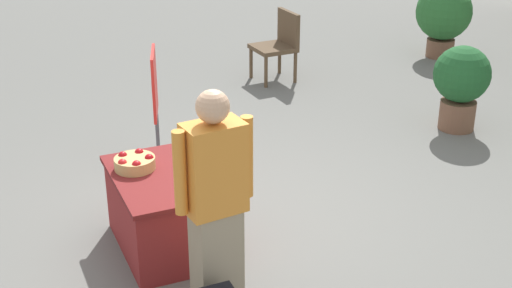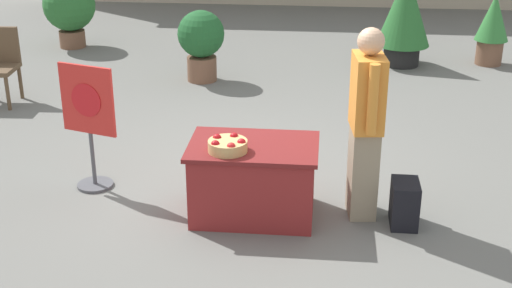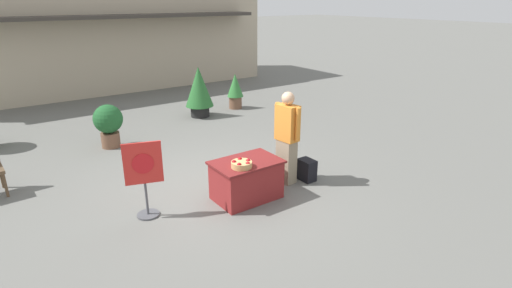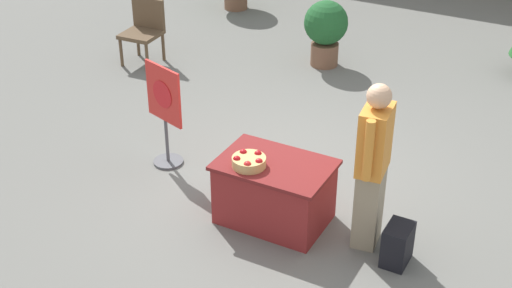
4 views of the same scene
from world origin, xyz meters
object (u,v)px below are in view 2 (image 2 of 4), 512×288
object	(u,v)px
poster_board	(89,122)
apple_basket	(228,145)
potted_plant_far_right	(405,13)
potted_plant_far_left	(69,7)
person_visitor	(366,123)
backpack	(404,204)
potted_plant_near_right	(201,40)
potted_plant_near_left	(493,26)
display_table	(253,180)

from	to	relation	value
poster_board	apple_basket	bearing A→B (deg)	85.17
potted_plant_far_right	potted_plant_far_left	xyz separation A→B (m)	(-5.48, 0.53, -0.14)
person_visitor	backpack	bearing A→B (deg)	149.00
person_visitor	potted_plant_near_right	bearing A→B (deg)	-67.49
apple_basket	potted_plant_far_left	distance (m)	6.78
backpack	poster_board	xyz separation A→B (m)	(-3.02, 0.48, 0.48)
poster_board	potted_plant_near_left	bearing A→B (deg)	152.93
backpack	potted_plant_near_right	size ratio (longest dim) A/B	0.41
display_table	potted_plant_far_right	bearing A→B (deg)	70.73
backpack	potted_plant_near_right	bearing A→B (deg)	122.00
potted_plant_far_left	poster_board	bearing A→B (deg)	-68.66
display_table	potted_plant_far_left	world-z (taller)	potted_plant_far_left
apple_basket	potted_plant_far_left	bearing A→B (deg)	120.92
display_table	potted_plant_far_right	distance (m)	5.44
apple_basket	poster_board	distance (m)	1.56
backpack	potted_plant_far_right	bearing A→B (deg)	85.38
potted_plant_near_right	potted_plant_far_right	bearing A→B (deg)	20.40
display_table	person_visitor	xyz separation A→B (m)	(0.99, 0.11, 0.55)
backpack	apple_basket	bearing A→B (deg)	-175.92
backpack	potted_plant_far_left	world-z (taller)	potted_plant_far_left
backpack	person_visitor	bearing A→B (deg)	155.54
potted_plant_near_left	potted_plant_far_right	world-z (taller)	potted_plant_far_right
poster_board	potted_plant_far_right	size ratio (longest dim) A/B	0.85
potted_plant_far_left	person_visitor	bearing A→B (deg)	-49.74
potted_plant_near_left	apple_basket	bearing A→B (deg)	-121.63
display_table	potted_plant_near_left	bearing A→B (deg)	59.18
potted_plant_near_left	potted_plant_near_right	bearing A→B (deg)	-163.51
potted_plant_near_right	potted_plant_far_left	world-z (taller)	potted_plant_far_left
potted_plant_far_right	apple_basket	bearing A→B (deg)	-110.69
apple_basket	potted_plant_far_left	size ratio (longest dim) A/B	0.30
apple_basket	potted_plant_near_right	distance (m)	4.30
display_table	apple_basket	distance (m)	0.49
backpack	potted_plant_near_right	distance (m)	4.82
apple_basket	potted_plant_far_right	distance (m)	5.65
display_table	potted_plant_far_left	size ratio (longest dim) A/B	1.01
potted_plant_far_left	display_table	bearing A→B (deg)	-56.81
person_visitor	potted_plant_near_left	world-z (taller)	person_visitor
backpack	potted_plant_near_left	distance (m)	5.66
potted_plant_near_right	person_visitor	bearing A→B (deg)	-60.95
display_table	poster_board	world-z (taller)	poster_board
display_table	potted_plant_far_right	world-z (taller)	potted_plant_far_right
backpack	poster_board	size ratio (longest dim) A/B	0.33
person_visitor	potted_plant_far_left	distance (m)	7.25
apple_basket	person_visitor	world-z (taller)	person_visitor
apple_basket	backpack	distance (m)	1.67
apple_basket	potted_plant_far_right	bearing A→B (deg)	69.31
poster_board	potted_plant_near_left	size ratio (longest dim) A/B	1.14
apple_basket	person_visitor	bearing A→B (deg)	13.34
person_visitor	potted_plant_far_right	bearing A→B (deg)	-105.59
apple_basket	poster_board	world-z (taller)	poster_board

